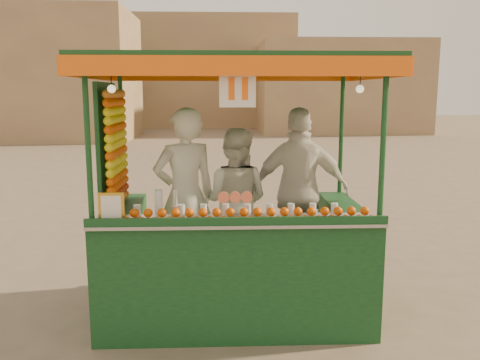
{
  "coord_description": "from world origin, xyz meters",
  "views": [
    {
      "loc": [
        0.16,
        -5.19,
        2.23
      ],
      "look_at": [
        0.37,
        -0.22,
        1.37
      ],
      "focal_mm": 37.92,
      "sensor_mm": 36.0,
      "label": 1
    }
  ],
  "objects_px": {
    "vendor_middle": "(235,201)",
    "vendor_right": "(300,191)",
    "juice_cart": "(228,236)",
    "vendor_left": "(185,196)"
  },
  "relations": [
    {
      "from": "vendor_middle",
      "to": "vendor_right",
      "type": "relative_size",
      "value": 0.88
    },
    {
      "from": "juice_cart",
      "to": "vendor_left",
      "type": "xyz_separation_m",
      "value": [
        -0.43,
        0.22,
        0.37
      ]
    },
    {
      "from": "vendor_middle",
      "to": "vendor_right",
      "type": "distance_m",
      "value": 0.7
    },
    {
      "from": "juice_cart",
      "to": "vendor_left",
      "type": "distance_m",
      "value": 0.61
    },
    {
      "from": "juice_cart",
      "to": "vendor_right",
      "type": "relative_size",
      "value": 1.58
    },
    {
      "from": "juice_cart",
      "to": "vendor_right",
      "type": "bearing_deg",
      "value": 28.31
    },
    {
      "from": "vendor_middle",
      "to": "vendor_right",
      "type": "xyz_separation_m",
      "value": [
        0.69,
        -0.03,
        0.11
      ]
    },
    {
      "from": "juice_cart",
      "to": "vendor_middle",
      "type": "xyz_separation_m",
      "value": [
        0.08,
        0.45,
        0.26
      ]
    },
    {
      "from": "juice_cart",
      "to": "vendor_middle",
      "type": "bearing_deg",
      "value": 79.59
    },
    {
      "from": "juice_cart",
      "to": "vendor_middle",
      "type": "distance_m",
      "value": 0.53
    }
  ]
}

